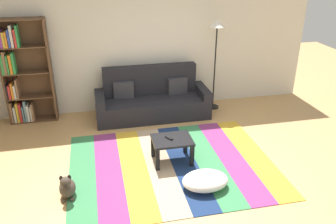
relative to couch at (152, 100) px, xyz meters
name	(u,v)px	position (x,y,z in m)	size (l,w,h in m)	color
ground_plane	(180,169)	(0.08, -2.02, -0.34)	(14.00, 14.00, 0.00)	tan
back_wall	(151,44)	(0.08, 0.53, 1.01)	(6.80, 0.10, 2.70)	silver
rug	(172,165)	(-0.02, -1.89, -0.33)	(3.19, 2.49, 0.01)	#387F4C
couch	(152,100)	(0.00, 0.00, 0.00)	(2.26, 0.80, 1.00)	black
bookshelf	(21,75)	(-2.45, 0.28, 0.63)	(0.90, 0.28, 2.01)	brown
coffee_table	(172,143)	(0.01, -1.78, -0.01)	(0.63, 0.49, 0.40)	black
pouf	(205,181)	(0.32, -2.56, -0.21)	(0.67, 0.49, 0.22)	white
dog	(67,187)	(-1.59, -2.35, -0.18)	(0.22, 0.35, 0.40)	#473D33
standing_lamp	(217,35)	(1.35, 0.12, 1.23)	(0.32, 0.32, 1.88)	black
tv_remote	(169,138)	(-0.03, -1.76, 0.09)	(0.04, 0.15, 0.02)	black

